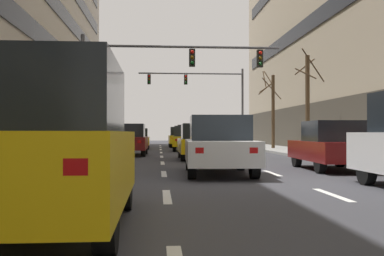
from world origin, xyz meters
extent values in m
plane|color=#38383D|center=(0.00, 0.00, 0.00)|extent=(120.00, 120.00, 0.00)
cube|color=silver|center=(-1.67, -3.00, 0.00)|extent=(0.16, 2.00, 0.01)
cube|color=silver|center=(-1.67, 2.00, 0.00)|extent=(0.16, 2.00, 0.01)
cube|color=silver|center=(-1.67, 7.00, 0.00)|extent=(0.16, 2.00, 0.01)
cube|color=silver|center=(-1.67, 12.00, 0.00)|extent=(0.16, 2.00, 0.01)
cube|color=silver|center=(-1.67, 17.00, 0.00)|extent=(0.16, 2.00, 0.01)
cube|color=silver|center=(-1.67, 22.00, 0.00)|extent=(0.16, 2.00, 0.01)
cube|color=silver|center=(-1.67, 27.00, 0.00)|extent=(0.16, 2.00, 0.01)
cube|color=silver|center=(-1.67, 32.00, 0.00)|extent=(0.16, 2.00, 0.01)
cube|color=silver|center=(1.67, -3.00, 0.00)|extent=(0.16, 2.00, 0.01)
cube|color=silver|center=(1.67, 2.00, 0.00)|extent=(0.16, 2.00, 0.01)
cube|color=silver|center=(1.67, 7.00, 0.00)|extent=(0.16, 2.00, 0.01)
cube|color=silver|center=(1.67, 12.00, 0.00)|extent=(0.16, 2.00, 0.01)
cube|color=silver|center=(1.67, 17.00, 0.00)|extent=(0.16, 2.00, 0.01)
cube|color=silver|center=(1.67, 22.00, 0.00)|extent=(0.16, 2.00, 0.01)
cube|color=silver|center=(1.67, 27.00, 0.00)|extent=(0.16, 2.00, 0.01)
cube|color=silver|center=(1.67, 32.00, 0.00)|extent=(0.16, 2.00, 0.01)
cylinder|color=black|center=(-4.17, 24.42, 0.31)|extent=(0.21, 0.62, 0.62)
cylinder|color=black|center=(-2.66, 24.42, 0.31)|extent=(0.21, 0.62, 0.62)
cylinder|color=black|center=(-4.15, 21.87, 0.31)|extent=(0.21, 0.62, 0.62)
cylinder|color=black|center=(-2.64, 21.88, 0.31)|extent=(0.21, 0.62, 0.62)
cube|color=yellow|center=(-3.40, 23.15, 0.61)|extent=(1.76, 4.16, 0.60)
cube|color=black|center=(-3.40, 22.96, 1.24)|extent=(1.52, 1.80, 0.64)
cube|color=white|center=(-4.02, 25.18, 0.72)|extent=(0.19, 0.08, 0.13)
cube|color=red|center=(-4.00, 21.11, 0.72)|extent=(0.19, 0.08, 0.13)
cube|color=white|center=(-2.81, 25.19, 0.72)|extent=(0.19, 0.08, 0.13)
cube|color=red|center=(-2.78, 21.11, 0.72)|extent=(0.19, 0.08, 0.13)
cube|color=black|center=(-3.40, 22.96, 1.64)|extent=(0.42, 0.19, 0.17)
cylinder|color=black|center=(-4.25, 15.03, 0.34)|extent=(0.24, 0.69, 0.69)
cylinder|color=black|center=(-2.58, 15.01, 0.34)|extent=(0.24, 0.69, 0.69)
cylinder|color=black|center=(-4.29, 12.21, 0.34)|extent=(0.24, 0.69, 0.69)
cylinder|color=black|center=(-2.62, 12.19, 0.34)|extent=(0.24, 0.69, 0.69)
cube|color=maroon|center=(-3.44, 13.61, 0.68)|extent=(1.98, 4.62, 0.67)
cube|color=black|center=(-3.44, 13.40, 1.37)|extent=(1.70, 2.01, 0.71)
cube|color=white|center=(-4.08, 15.88, 0.80)|extent=(0.21, 0.09, 0.15)
cube|color=red|center=(-4.14, 11.36, 0.80)|extent=(0.21, 0.09, 0.15)
cube|color=white|center=(-2.74, 15.86, 0.80)|extent=(0.21, 0.09, 0.15)
cube|color=red|center=(-2.79, 11.34, 0.80)|extent=(0.21, 0.09, 0.15)
cylinder|color=black|center=(-0.75, 10.80, 0.33)|extent=(0.22, 0.66, 0.66)
cylinder|color=black|center=(0.85, 10.79, 0.33)|extent=(0.22, 0.66, 0.66)
cylinder|color=black|center=(-0.76, 8.10, 0.33)|extent=(0.22, 0.66, 0.66)
cylinder|color=black|center=(0.84, 8.09, 0.33)|extent=(0.22, 0.66, 0.66)
cube|color=yellow|center=(0.04, 9.44, 0.65)|extent=(1.86, 4.41, 0.64)
cube|color=black|center=(0.04, 9.24, 1.31)|extent=(1.61, 1.91, 0.68)
cube|color=white|center=(-0.59, 11.61, 0.76)|extent=(0.20, 0.08, 0.14)
cube|color=red|center=(-0.61, 7.29, 0.76)|extent=(0.20, 0.08, 0.14)
cube|color=white|center=(0.70, 11.60, 0.76)|extent=(0.20, 0.08, 0.14)
cube|color=red|center=(0.68, 7.28, 0.76)|extent=(0.20, 0.08, 0.14)
cube|color=black|center=(0.04, 9.24, 1.74)|extent=(0.44, 0.20, 0.18)
cylinder|color=black|center=(-4.04, -4.54, 0.34)|extent=(0.23, 0.68, 0.68)
cylinder|color=black|center=(-2.38, -4.53, 0.34)|extent=(0.23, 0.68, 0.68)
cylinder|color=black|center=(-2.37, -7.33, 0.34)|extent=(0.23, 0.68, 0.68)
cube|color=yellow|center=(-3.21, -5.94, 0.81)|extent=(1.93, 4.57, 0.93)
cube|color=black|center=(-3.21, -5.94, 1.74)|extent=(1.67, 2.70, 0.93)
cube|color=white|center=(-3.89, -3.70, 0.97)|extent=(0.21, 0.08, 0.15)
cube|color=white|center=(-2.55, -3.69, 0.97)|extent=(0.21, 0.08, 0.15)
cube|color=red|center=(-2.53, -8.17, 0.97)|extent=(0.21, 0.08, 0.15)
cube|color=black|center=(-3.21, -5.94, 2.30)|extent=(0.46, 0.21, 0.19)
cylinder|color=black|center=(-0.84, 28.32, 0.34)|extent=(0.23, 0.68, 0.68)
cylinder|color=black|center=(0.82, 28.31, 0.34)|extent=(0.23, 0.68, 0.68)
cylinder|color=black|center=(-0.84, 25.52, 0.34)|extent=(0.23, 0.68, 0.68)
cylinder|color=black|center=(0.81, 25.52, 0.34)|extent=(0.23, 0.68, 0.68)
cube|color=yellow|center=(-0.01, 26.92, 0.67)|extent=(1.91, 4.55, 0.66)
cube|color=black|center=(-0.01, 26.71, 1.35)|extent=(1.66, 1.97, 0.70)
cube|color=white|center=(-0.68, 29.16, 0.79)|extent=(0.21, 0.08, 0.14)
cube|color=red|center=(-0.68, 24.68, 0.79)|extent=(0.21, 0.08, 0.14)
cube|color=white|center=(0.66, 29.15, 0.79)|extent=(0.21, 0.08, 0.14)
cube|color=red|center=(0.65, 24.68, 0.79)|extent=(0.21, 0.08, 0.14)
cube|color=black|center=(-0.01, 26.71, 1.80)|extent=(0.46, 0.21, 0.19)
cylinder|color=black|center=(-0.68, 20.97, 0.34)|extent=(0.25, 0.69, 0.68)
cylinder|color=black|center=(0.96, 20.90, 0.34)|extent=(0.25, 0.69, 0.68)
cylinder|color=black|center=(-0.80, 18.20, 0.34)|extent=(0.25, 0.69, 0.68)
cylinder|color=black|center=(0.84, 18.13, 0.34)|extent=(0.25, 0.69, 0.68)
cube|color=yellow|center=(0.08, 19.55, 0.67)|extent=(2.08, 4.59, 0.66)
cube|color=black|center=(0.07, 19.35, 1.34)|extent=(1.72, 2.02, 0.70)
cube|color=white|center=(-0.49, 21.80, 0.78)|extent=(0.21, 0.09, 0.14)
cube|color=red|center=(-0.68, 17.37, 0.78)|extent=(0.21, 0.09, 0.14)
cube|color=white|center=(0.84, 21.74, 0.78)|extent=(0.21, 0.09, 0.14)
cube|color=red|center=(0.65, 17.31, 0.78)|extent=(0.21, 0.09, 0.14)
cube|color=black|center=(0.07, 19.35, 1.79)|extent=(0.46, 0.22, 0.18)
cylinder|color=black|center=(-0.81, 3.21, 0.35)|extent=(0.26, 0.71, 0.70)
cylinder|color=black|center=(0.88, 3.14, 0.35)|extent=(0.26, 0.71, 0.70)
cylinder|color=black|center=(-0.93, 0.35, 0.35)|extent=(0.26, 0.71, 0.70)
cylinder|color=black|center=(0.76, 0.28, 0.35)|extent=(0.26, 0.71, 0.70)
cube|color=white|center=(-0.02, 1.75, 0.69)|extent=(2.15, 4.74, 0.68)
cube|color=black|center=(-0.03, 1.53, 1.39)|extent=(1.78, 2.08, 0.72)
cube|color=white|center=(-0.61, 4.06, 0.81)|extent=(0.22, 0.09, 0.15)
cube|color=red|center=(-0.80, -0.51, 0.81)|extent=(0.22, 0.09, 0.15)
cube|color=white|center=(0.75, 4.01, 0.81)|extent=(0.22, 0.09, 0.15)
cube|color=red|center=(0.56, -0.57, 0.81)|extent=(0.22, 0.09, 0.15)
cylinder|color=black|center=(3.13, -1.35, 0.34)|extent=(0.23, 0.68, 0.68)
cube|color=white|center=(3.29, -0.51, 0.96)|extent=(0.21, 0.08, 0.14)
cylinder|color=black|center=(3.19, 4.49, 0.33)|extent=(0.24, 0.66, 0.66)
cylinder|color=black|center=(4.79, 4.44, 0.33)|extent=(0.24, 0.66, 0.66)
cylinder|color=black|center=(3.12, 1.80, 0.33)|extent=(0.24, 0.66, 0.66)
cylinder|color=black|center=(4.71, 1.75, 0.33)|extent=(0.24, 0.66, 0.66)
cube|color=maroon|center=(3.95, 3.12, 0.65)|extent=(1.96, 4.43, 0.64)
cube|color=black|center=(3.94, 2.92, 1.30)|extent=(1.65, 1.94, 0.68)
cube|color=white|center=(3.37, 5.29, 0.76)|extent=(0.20, 0.09, 0.14)
cube|color=red|center=(3.25, 0.99, 0.76)|extent=(0.20, 0.09, 0.14)
cube|color=white|center=(4.65, 5.25, 0.76)|extent=(0.20, 0.09, 0.14)
cube|color=red|center=(4.53, 0.95, 0.76)|extent=(0.20, 0.09, 0.14)
cylinder|color=#4C4C51|center=(-5.40, 10.05, 3.02)|extent=(0.18, 0.18, 5.75)
cylinder|color=#4C4C51|center=(-0.70, 10.05, 5.36)|extent=(9.41, 0.12, 0.12)
cube|color=black|center=(-0.23, 10.05, 4.84)|extent=(0.28, 0.24, 0.84)
sphere|color=red|center=(-0.23, 9.91, 5.10)|extent=(0.17, 0.17, 0.17)
sphere|color=#523505|center=(-0.23, 9.91, 4.84)|extent=(0.17, 0.17, 0.17)
sphere|color=#073E10|center=(-0.23, 9.91, 4.58)|extent=(0.17, 0.17, 0.17)
cube|color=black|center=(3.06, 10.05, 4.84)|extent=(0.28, 0.24, 0.84)
sphere|color=red|center=(3.06, 9.91, 5.10)|extent=(0.17, 0.17, 0.17)
sphere|color=#523505|center=(3.06, 9.91, 4.84)|extent=(0.17, 0.17, 0.17)
sphere|color=#073E10|center=(3.06, 9.91, 4.58)|extent=(0.17, 0.17, 0.17)
cylinder|color=#4C4C51|center=(5.40, 27.55, 3.44)|extent=(0.18, 0.18, 6.61)
cylinder|color=#4C4C51|center=(0.94, 27.55, 6.30)|extent=(8.93, 0.12, 0.12)
cube|color=black|center=(0.49, 27.55, 5.78)|extent=(0.28, 0.24, 0.84)
sphere|color=red|center=(0.49, 27.41, 6.04)|extent=(0.17, 0.17, 0.17)
sphere|color=#523505|center=(0.49, 27.41, 5.78)|extent=(0.17, 0.17, 0.17)
sphere|color=#073E10|center=(0.49, 27.41, 5.52)|extent=(0.17, 0.17, 0.17)
cube|color=black|center=(-2.63, 27.55, 5.78)|extent=(0.28, 0.24, 0.84)
sphere|color=red|center=(-2.63, 27.41, 6.04)|extent=(0.17, 0.17, 0.17)
sphere|color=#523505|center=(-2.63, 27.41, 5.78)|extent=(0.17, 0.17, 0.17)
sphere|color=#073E10|center=(-2.63, 27.41, 5.52)|extent=(0.17, 0.17, 0.17)
cylinder|color=#4C3823|center=(6.37, 20.69, 2.76)|extent=(0.24, 0.24, 5.23)
cylinder|color=#42301E|center=(6.11, 20.10, 4.36)|extent=(1.27, 0.60, 1.57)
cylinder|color=#42301E|center=(5.97, 20.49, 5.15)|extent=(0.50, 0.87, 1.08)
cylinder|color=#42301E|center=(6.04, 21.29, 4.54)|extent=(1.25, 0.74, 0.82)
cylinder|color=#42301E|center=(5.92, 21.25, 4.43)|extent=(1.19, 0.98, 0.93)
cylinder|color=#42301E|center=(5.76, 20.72, 5.03)|extent=(0.13, 1.28, 1.38)
cylinder|color=#4C3823|center=(-6.37, 23.66, 2.58)|extent=(0.26, 0.26, 4.88)
cylinder|color=#42301E|center=(-6.83, 23.81, 4.04)|extent=(0.38, 0.99, 1.01)
cylinder|color=#42301E|center=(-5.98, 24.28, 4.89)|extent=(1.31, 0.87, 1.67)
cylinder|color=#42301E|center=(-7.06, 23.55, 4.04)|extent=(0.29, 1.43, 1.09)
cylinder|color=#4C3823|center=(6.37, 12.97, 2.83)|extent=(0.24, 0.24, 5.38)
cylinder|color=#42301E|center=(6.47, 12.34, 4.89)|extent=(1.34, 0.28, 1.79)
cylinder|color=#42301E|center=(6.11, 12.47, 4.44)|extent=(1.07, 0.60, 0.67)
cylinder|color=#42301E|center=(6.39, 13.53, 4.96)|extent=(1.16, 0.12, 0.94)
camera|label=1|loc=(-1.83, -12.17, 1.26)|focal=43.62mm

